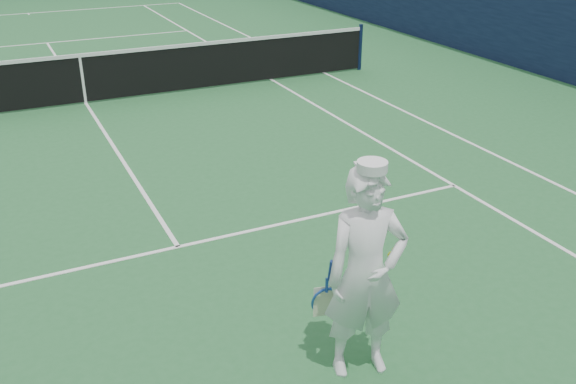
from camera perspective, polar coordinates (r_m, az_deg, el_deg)
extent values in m
plane|color=#256232|center=(13.63, -17.52, 7.51)|extent=(80.00, 80.00, 0.00)
cube|color=white|center=(25.20, -22.10, 14.50)|extent=(11.03, 0.06, 0.01)
cube|color=white|center=(15.30, 3.37, 10.47)|extent=(0.06, 23.83, 0.01)
cube|color=white|center=(14.71, -1.39, 9.91)|extent=(0.06, 23.77, 0.01)
cube|color=white|center=(19.82, -20.63, 12.30)|extent=(8.23, 0.06, 0.01)
cube|color=white|center=(7.78, -9.75, -4.83)|extent=(8.23, 0.06, 0.01)
cube|color=white|center=(13.63, -17.52, 7.52)|extent=(0.06, 12.80, 0.01)
cube|color=white|center=(25.06, -22.07, 14.46)|extent=(0.06, 0.30, 0.01)
cylinder|color=#141E4C|center=(15.63, 6.42, 12.66)|extent=(0.09, 0.09, 1.07)
cube|color=black|center=(13.50, -17.79, 9.53)|extent=(12.79, 0.02, 0.92)
cube|color=white|center=(13.39, -18.06, 11.46)|extent=(12.79, 0.04, 0.07)
cube|color=white|center=(13.50, -17.78, 9.40)|extent=(0.05, 0.03, 0.94)
imported|color=white|center=(5.40, 6.92, -7.34)|extent=(0.78, 0.60, 1.91)
cylinder|color=white|center=(4.95, 7.50, 2.28)|extent=(0.24, 0.24, 0.08)
cube|color=white|center=(5.07, 6.98, 2.52)|extent=(0.20, 0.14, 0.02)
cylinder|color=navy|center=(5.36, 3.82, -6.97)|extent=(0.05, 0.09, 0.22)
cube|color=#1B4296|center=(5.50, 3.47, -8.27)|extent=(0.03, 0.02, 0.14)
torus|color=#1B4296|center=(5.67, 3.36, -9.65)|extent=(0.31, 0.16, 0.29)
cube|color=beige|center=(5.67, 3.36, -9.65)|extent=(0.22, 0.05, 0.30)
sphere|color=#D2EC1A|center=(5.51, 9.18, -5.58)|extent=(0.07, 0.07, 0.07)
sphere|color=#D2EC1A|center=(5.53, 9.56, -5.15)|extent=(0.07, 0.07, 0.07)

